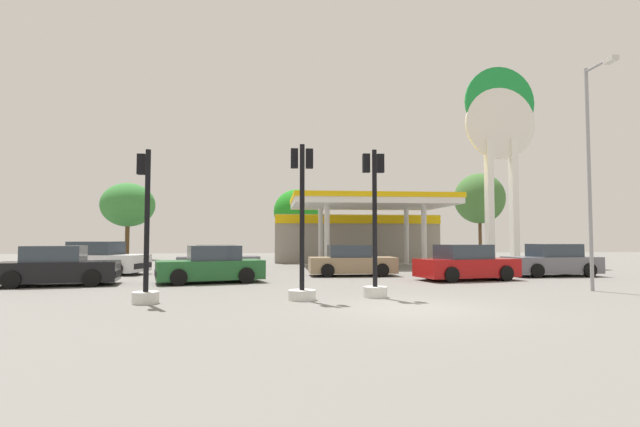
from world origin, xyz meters
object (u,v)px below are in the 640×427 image
car_1 (58,268)px  tree_1 (297,211)px  car_4 (218,261)px  tree_0 (128,205)px  tree_2 (479,198)px  traffic_signal_1 (302,247)px  car_5 (466,264)px  corner_streetlamp (592,156)px  car_3 (352,262)px  traffic_signal_0 (145,258)px  car_0 (552,261)px  station_pole_sign (500,137)px  car_6 (211,266)px  traffic_signal_2 (375,244)px  car_2 (99,260)px

car_1 → tree_1: (10.01, 23.67, 3.50)m
car_4 → tree_0: bearing=119.5°
tree_2 → traffic_signal_1: bearing=-122.7°
car_5 → corner_streetlamp: (2.56, -4.54, 3.82)m
tree_2 → corner_streetlamp: 27.91m
traffic_signal_1 → tree_0: (-12.88, 26.81, 3.00)m
car_3 → tree_2: (15.05, 19.39, 4.74)m
tree_0 → corner_streetlamp: (22.69, -25.65, -0.02)m
car_3 → traffic_signal_0: bearing=-129.0°
car_0 → tree_2: 21.78m
car_0 → tree_1: (-10.91, 21.21, 3.49)m
tree_2 → corner_streetlamp: (-8.07, -26.71, -0.90)m
car_5 → corner_streetlamp: 6.47m
station_pole_sign → traffic_signal_1: size_ratio=2.86×
car_1 → tree_0: size_ratio=0.69×
tree_0 → station_pole_sign: bearing=-23.8°
station_pole_sign → tree_0: station_pole_sign is taller
car_6 → tree_0: tree_0 is taller
traffic_signal_2 → tree_2: (15.67, 27.43, 3.80)m
traffic_signal_1 → traffic_signal_2: 2.26m
station_pole_sign → car_0: station_pole_sign is taller
traffic_signal_0 → tree_2: 36.10m
car_3 → tree_2: 25.00m
car_2 → corner_streetlamp: corner_streetlamp is taller
car_4 → tree_0: (-9.28, 16.38, 3.87)m
traffic_signal_2 → tree_2: size_ratio=0.58×
station_pole_sign → car_0: size_ratio=3.00×
car_0 → traffic_signal_2: traffic_signal_2 is taller
station_pole_sign → car_5: bearing=-124.0°
station_pole_sign → traffic_signal_1: bearing=-132.0°
car_3 → corner_streetlamp: size_ratio=0.54×
traffic_signal_0 → tree_2: bearing=51.8°
car_3 → traffic_signal_2: bearing=-94.4°
car_1 → car_5: (16.06, 0.76, 0.01)m
car_1 → tree_1: size_ratio=0.71×
car_4 → car_3: bearing=-16.9°
station_pole_sign → car_1: 25.77m
car_3 → tree_2: size_ratio=0.53×
car_5 → car_1: bearing=-177.3°
car_0 → car_3: (-9.28, 1.07, -0.02)m
car_3 → tree_0: 24.46m
traffic_signal_0 → tree_0: 28.65m
traffic_signal_2 → tree_0: (-15.10, 26.38, 2.92)m
traffic_signal_2 → tree_1: (-1.02, 28.17, 2.57)m
tree_1 → tree_2: (16.68, -0.74, 1.23)m
car_0 → corner_streetlamp: bearing=-110.2°
car_6 → tree_2: size_ratio=0.57×
car_0 → car_2: size_ratio=0.90×
car_6 → tree_0: (-9.58, 21.22, 3.85)m
car_5 → corner_streetlamp: bearing=-60.6°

